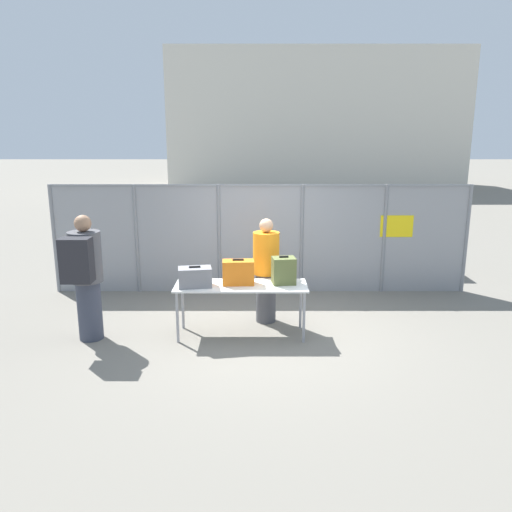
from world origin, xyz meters
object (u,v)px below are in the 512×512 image
suitcase_olive (284,271)px  suitcase_grey (196,277)px  suitcase_orange (239,272)px  security_worker_near (267,269)px  traveler_hooded (86,273)px  utility_trailer (375,251)px  inspection_table (242,289)px

suitcase_olive → suitcase_grey: bearing=-173.4°
suitcase_orange → security_worker_near: security_worker_near is taller
traveler_hooded → utility_trailer: bearing=17.9°
traveler_hooded → suitcase_olive: bearing=-15.0°
suitcase_grey → suitcase_orange: bearing=10.7°
suitcase_orange → suitcase_olive: 0.65m
utility_trailer → security_worker_near: bearing=-127.8°
suitcase_orange → utility_trailer: bearing=52.3°
traveler_hooded → security_worker_near: traveler_hooded is taller
suitcase_olive → security_worker_near: size_ratio=0.25×
suitcase_olive → traveler_hooded: bearing=-174.7°
security_worker_near → utility_trailer: security_worker_near is taller
suitcase_grey → suitcase_orange: 0.62m
suitcase_grey → suitcase_orange: (0.61, 0.11, 0.04)m
suitcase_orange → security_worker_near: bearing=52.8°
inspection_table → traveler_hooded: (-2.16, -0.19, 0.28)m
suitcase_orange → traveler_hooded: size_ratio=0.26×
suitcase_grey → traveler_hooded: 1.52m
inspection_table → traveler_hooded: bearing=-175.0°
inspection_table → suitcase_grey: (-0.65, -0.08, 0.20)m
inspection_table → utility_trailer: size_ratio=0.50×
suitcase_grey → utility_trailer: (3.44, 3.78, -0.49)m
traveler_hooded → suitcase_orange: bearing=-14.2°
security_worker_near → traveler_hooded: bearing=21.5°
traveler_hooded → security_worker_near: size_ratio=1.10×
suitcase_orange → security_worker_near: 0.69m
suitcase_orange → suitcase_olive: (0.65, 0.03, 0.02)m
suitcase_olive → security_worker_near: bearing=115.5°
security_worker_near → inspection_table: bearing=61.9°
suitcase_grey → traveler_hooded: traveler_hooded is taller
inspection_table → traveler_hooded: size_ratio=1.05×
suitcase_olive → security_worker_near: 0.58m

